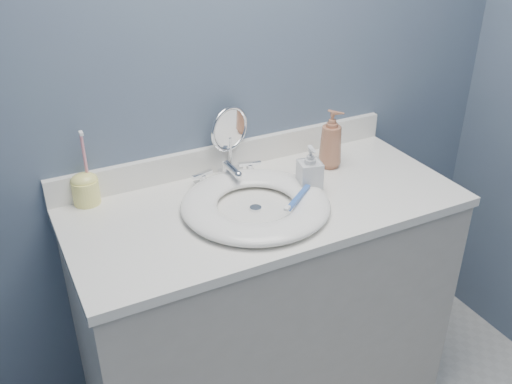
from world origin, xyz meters
TOP-DOWN VIEW (x-y plane):
  - back_wall at (0.00, 1.25)m, footprint 2.20×0.02m
  - vanity_cabinet at (0.00, 0.97)m, footprint 1.20×0.55m
  - countertop at (0.00, 0.97)m, footprint 1.22×0.57m
  - backsplash at (0.00, 1.24)m, footprint 1.22×0.02m
  - basin at (-0.05, 0.94)m, footprint 0.45×0.45m
  - drain at (-0.05, 0.94)m, footprint 0.04×0.04m
  - faucet at (-0.05, 1.14)m, footprint 0.25×0.13m
  - makeup_mirror at (-0.01, 1.21)m, footprint 0.15×0.09m
  - soap_bottle_amber at (0.31, 1.09)m, footprint 0.11×0.11m
  - soap_bottle_clear at (0.15, 0.97)m, footprint 0.09×0.09m
  - toothbrush_holder at (-0.49, 1.21)m, footprint 0.08×0.08m
  - toothbrush_lying at (0.06, 0.88)m, footprint 0.15×0.12m

SIDE VIEW (x-z plane):
  - vanity_cabinet at x=0.00m, z-range 0.00..0.85m
  - countertop at x=0.00m, z-range 0.85..0.88m
  - drain at x=-0.05m, z-range 0.88..0.89m
  - basin at x=-0.05m, z-range 0.88..0.92m
  - faucet at x=-0.05m, z-range 0.87..0.95m
  - toothbrush_lying at x=0.06m, z-range 0.92..0.93m
  - backsplash at x=0.00m, z-range 0.88..0.97m
  - toothbrush_holder at x=-0.49m, z-range 0.82..1.05m
  - soap_bottle_clear at x=0.15m, z-range 0.88..1.04m
  - soap_bottle_amber at x=0.31m, z-range 0.88..1.08m
  - makeup_mirror at x=-0.01m, z-range 0.89..1.12m
  - back_wall at x=0.00m, z-range 0.00..2.40m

